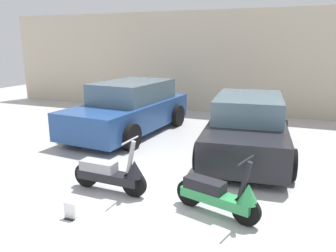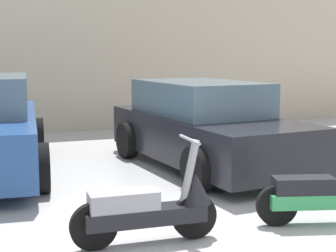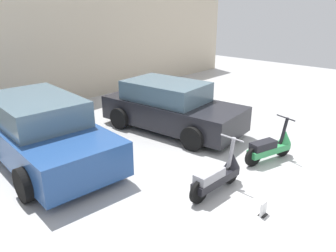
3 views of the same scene
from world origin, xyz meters
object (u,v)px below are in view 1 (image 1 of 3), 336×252
Objects in this scene: scooter_front_right at (220,194)px; placard_near_left_scooter at (70,212)px; scooter_front_left at (112,173)px; car_rear_left at (130,108)px; car_rear_center at (247,127)px.

placard_near_left_scooter is at bearing -140.28° from scooter_front_right.
scooter_front_right reaches higher than placard_near_left_scooter.
scooter_front_right is (1.93, -0.14, -0.01)m from scooter_front_left.
scooter_front_left is 5.58× the size of placard_near_left_scooter.
car_rear_left is (-3.51, 3.87, 0.35)m from scooter_front_right.
scooter_front_left is 1.06m from placard_near_left_scooter.
scooter_front_left is 3.51m from car_rear_center.
scooter_front_left is 1.94m from scooter_front_right.
car_rear_left is at bearing 148.66° from scooter_front_right.
car_rear_center is (-0.03, 3.07, 0.30)m from scooter_front_right.
scooter_front_right is at bearing -1.42° from scooter_front_left.
scooter_front_left is 4.07m from car_rear_left.
placard_near_left_scooter is (-2.06, -0.88, -0.24)m from scooter_front_right.
car_rear_left is at bearing 106.89° from placard_near_left_scooter.
car_rear_left reaches higher than placard_near_left_scooter.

